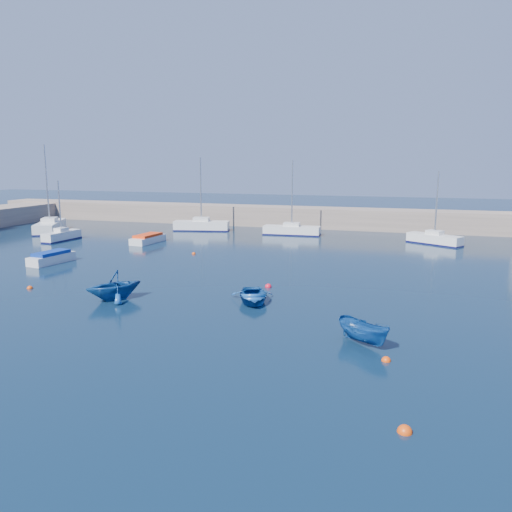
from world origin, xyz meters
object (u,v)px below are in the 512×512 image
(dinghy_center, at_px, (253,296))
(sailboat_7, at_px, (434,239))
(sailboat_6, at_px, (292,230))
(dinghy_left, at_px, (114,285))
(sailboat_3, at_px, (62,235))
(sailboat_4, at_px, (50,226))
(sailboat_5, at_px, (201,225))
(dinghy_right, at_px, (364,332))
(motorboat_1, at_px, (52,258))
(motorboat_2, at_px, (148,239))

(dinghy_center, bearing_deg, sailboat_7, 46.16)
(sailboat_6, relative_size, dinghy_left, 2.48)
(sailboat_3, relative_size, sailboat_4, 0.62)
(sailboat_3, xyz_separation_m, sailboat_5, (11.47, 12.25, 0.10))
(sailboat_7, bearing_deg, dinghy_right, -156.25)
(sailboat_5, bearing_deg, sailboat_3, 124.71)
(sailboat_7, distance_m, motorboat_1, 37.88)
(sailboat_4, xyz_separation_m, dinghy_center, (34.02, -22.88, -0.30))
(sailboat_3, distance_m, dinghy_right, 41.66)
(motorboat_1, xyz_separation_m, motorboat_2, (2.43, 12.24, -0.03))
(sailboat_6, bearing_deg, dinghy_left, 169.44)
(sailboat_7, xyz_separation_m, dinghy_left, (-20.11, -28.96, 0.35))
(dinghy_center, distance_m, dinghy_right, 9.04)
(dinghy_right, bearing_deg, dinghy_left, 115.66)
(sailboat_4, bearing_deg, dinghy_center, -61.19)
(motorboat_2, relative_size, dinghy_center, 1.28)
(sailboat_3, height_order, sailboat_4, sailboat_4)
(dinghy_left, xyz_separation_m, dinghy_right, (15.83, -3.29, -0.34))
(sailboat_5, bearing_deg, sailboat_4, 98.09)
(sailboat_7, xyz_separation_m, motorboat_1, (-31.84, -20.51, -0.10))
(dinghy_left, bearing_deg, sailboat_3, 170.46)
(sailboat_3, height_order, sailboat_6, sailboat_6)
(motorboat_1, distance_m, dinghy_left, 14.47)
(motorboat_1, bearing_deg, sailboat_6, 62.24)
(motorboat_1, bearing_deg, sailboat_5, 87.20)
(motorboat_2, bearing_deg, sailboat_5, 85.96)
(sailboat_3, height_order, motorboat_2, sailboat_3)
(dinghy_left, relative_size, dinghy_right, 1.16)
(sailboat_4, height_order, dinghy_center, sailboat_4)
(dinghy_right, bearing_deg, sailboat_3, 94.67)
(sailboat_3, height_order, sailboat_7, sailboat_7)
(sailboat_3, distance_m, sailboat_4, 8.47)
(sailboat_4, xyz_separation_m, motorboat_2, (16.18, -4.24, -0.24))
(dinghy_left, bearing_deg, sailboat_7, 90.70)
(sailboat_6, height_order, sailboat_7, sailboat_6)
(sailboat_5, distance_m, sailboat_7, 27.97)
(sailboat_3, bearing_deg, motorboat_1, -52.20)
(sailboat_3, relative_size, motorboat_1, 1.52)
(sailboat_4, relative_size, dinghy_center, 2.85)
(sailboat_3, bearing_deg, dinghy_center, -28.73)
(motorboat_1, xyz_separation_m, dinghy_left, (11.73, -8.45, 0.45))
(sailboat_3, bearing_deg, dinghy_right, -29.71)
(sailboat_3, distance_m, motorboat_2, 10.03)
(sailboat_3, bearing_deg, sailboat_7, 16.91)
(motorboat_2, height_order, dinghy_left, dinghy_left)
(motorboat_2, bearing_deg, sailboat_7, 19.87)
(sailboat_7, relative_size, dinghy_center, 2.04)
(sailboat_5, bearing_deg, sailboat_6, -103.44)
(sailboat_4, height_order, sailboat_7, sailboat_4)
(motorboat_2, bearing_deg, motorboat_1, -97.06)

